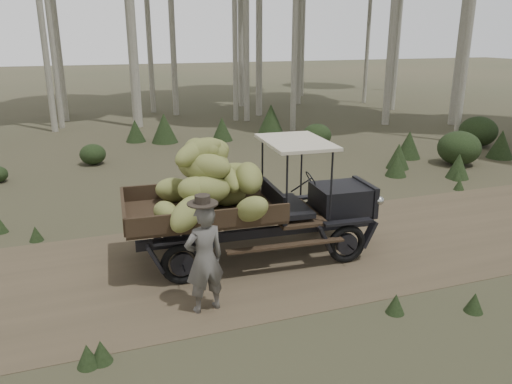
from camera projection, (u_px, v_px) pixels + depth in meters
ground at (334, 247)px, 9.36m from camera, size 120.00×120.00×0.00m
dirt_track at (334, 247)px, 9.36m from camera, size 70.00×4.00×0.01m
banana_truck at (229, 186)px, 8.49m from camera, size 4.61×2.38×2.29m
farmer at (204, 258)px, 6.98m from camera, size 0.65×0.50×1.75m
undergrowth at (457, 209)px, 9.95m from camera, size 23.50×21.96×1.31m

